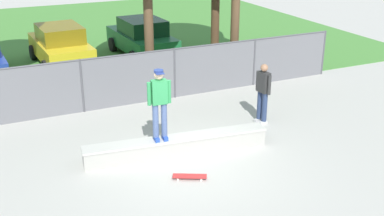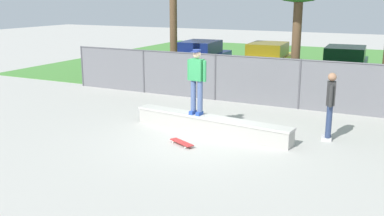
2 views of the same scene
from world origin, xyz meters
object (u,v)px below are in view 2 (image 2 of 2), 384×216
object	(u,v)px
skateboard	(182,142)
car_yellow	(268,60)
car_blue	(201,58)
skateboarder	(197,79)
bystander	(330,103)
concrete_ledge	(210,125)
car_green	(344,65)

from	to	relation	value
skateboard	car_yellow	distance (m)	10.77
car_blue	skateboard	bearing A→B (deg)	-67.50
skateboarder	car_blue	bearing A→B (deg)	114.36
skateboarder	bystander	bearing A→B (deg)	12.69
skateboarder	skateboard	size ratio (longest dim) A/B	2.29
concrete_ledge	skateboarder	xyz separation A→B (m)	(-0.44, 0.03, 1.27)
skateboard	car_green	world-z (taller)	car_green
car_green	skateboard	bearing A→B (deg)	-103.39
car_green	bystander	distance (m)	8.53
car_yellow	bystander	distance (m)	9.59
car_yellow	car_green	xyz separation A→B (m)	(3.49, -0.09, 0.00)
concrete_ledge	bystander	size ratio (longest dim) A/B	2.66
skateboard	car_blue	distance (m)	10.98
car_yellow	bystander	xyz separation A→B (m)	(4.27, -8.58, 0.17)
bystander	concrete_ledge	bearing A→B (deg)	-165.06
concrete_ledge	car_blue	distance (m)	9.89
skateboarder	concrete_ledge	bearing A→B (deg)	-3.63
skateboarder	car_blue	world-z (taller)	skateboarder
bystander	skateboarder	bearing A→B (deg)	-167.31
skateboarder	bystander	xyz separation A→B (m)	(3.52, 0.79, -0.51)
car_blue	car_green	bearing A→B (deg)	4.17
car_yellow	bystander	world-z (taller)	bystander
car_blue	car_yellow	world-z (taller)	same
car_blue	bystander	xyz separation A→B (m)	(7.50, -8.00, 0.17)
skateboarder	car_yellow	bearing A→B (deg)	94.59
skateboarder	car_blue	distance (m)	9.68
car_blue	car_yellow	xyz separation A→B (m)	(3.23, 0.58, 0.00)
concrete_ledge	bystander	world-z (taller)	bystander
concrete_ledge	skateboard	bearing A→B (deg)	-100.22
car_yellow	car_green	bearing A→B (deg)	-1.47
concrete_ledge	skateboarder	distance (m)	1.35
car_yellow	concrete_ledge	bearing A→B (deg)	-82.75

